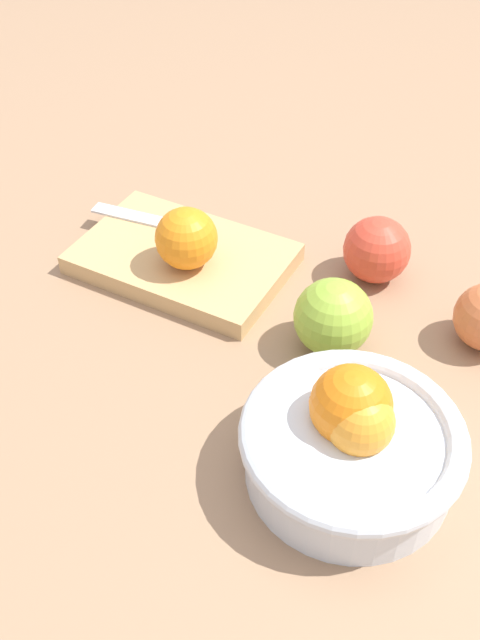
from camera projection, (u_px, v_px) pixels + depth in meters
ground_plane at (261, 317)px, 0.83m from camera, size 2.40×2.40×0.00m
bowl at (352, 442)px, 0.65m from camera, size 0.20×0.20×0.11m
cutting_board at (183, 259)px, 0.89m from camera, size 0.27×0.20×0.02m
orange_on_board at (184, 240)px, 0.84m from camera, size 0.07×0.07×0.07m
knife at (165, 221)px, 0.92m from camera, size 0.15×0.06×0.01m
apple_mid_left at (333, 317)px, 0.77m from camera, size 0.08×0.08×0.08m
apple_front_left_2 at (377, 250)px, 0.86m from camera, size 0.08×0.08×0.08m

